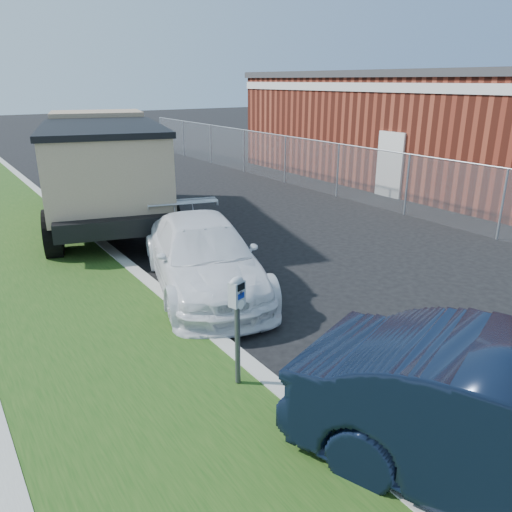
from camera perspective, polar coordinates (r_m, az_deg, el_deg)
ground at (r=9.01m, az=11.06°, el=-6.12°), size 120.00×120.00×0.00m
chainlink_fence at (r=17.55m, az=9.40°, el=10.78°), size 0.06×30.06×30.00m
brick_building at (r=22.55m, az=19.33°, el=14.08°), size 9.20×14.20×4.17m
parking_meter at (r=6.15m, az=-2.17°, el=-5.91°), size 0.23×0.19×1.47m
white_wagon at (r=9.61m, az=-6.21°, el=0.09°), size 3.07×4.94×1.34m
dump_truck at (r=14.75m, az=-17.04°, el=10.09°), size 4.61×7.90×2.92m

